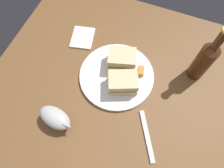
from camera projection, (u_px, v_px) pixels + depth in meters
name	position (u px, v px, depth m)	size (l,w,h in m)	color
ground_plane	(109.00, 137.00, 1.48)	(6.00, 6.00, 0.00)	black
dining_table	(109.00, 124.00, 1.13)	(1.02, 0.95, 0.78)	brown
plate	(117.00, 76.00, 0.80)	(0.29, 0.29, 0.01)	white
sandwich_half_left	(123.00, 83.00, 0.75)	(0.11, 0.13, 0.07)	beige
sandwich_half_right	(122.00, 60.00, 0.79)	(0.10, 0.12, 0.07)	beige
potato_wedge_front	(132.00, 69.00, 0.80)	(0.05, 0.02, 0.02)	#B77F33
potato_wedge_middle	(141.00, 71.00, 0.79)	(0.04, 0.02, 0.02)	#B77F33
potato_wedge_back	(126.00, 70.00, 0.80)	(0.05, 0.02, 0.02)	gold
potato_wedge_left_edge	(129.00, 80.00, 0.78)	(0.05, 0.02, 0.02)	gold
gravy_boat	(55.00, 118.00, 0.70)	(0.09, 0.14, 0.07)	#B7B7BC
cider_bottle	(204.00, 60.00, 0.72)	(0.06, 0.06, 0.26)	#47230F
napkin	(83.00, 38.00, 0.88)	(0.11, 0.09, 0.01)	white
fork	(147.00, 136.00, 0.71)	(0.18, 0.02, 0.01)	silver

